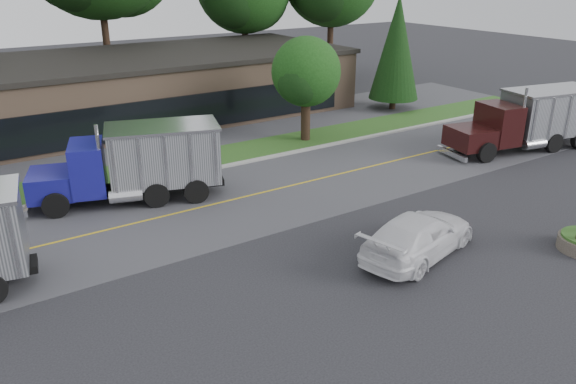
{
  "coord_description": "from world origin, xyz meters",
  "views": [
    {
      "loc": [
        -9.07,
        -12.04,
        9.91
      ],
      "look_at": [
        1.96,
        4.71,
        1.8
      ],
      "focal_mm": 35.0,
      "sensor_mm": 36.0,
      "label": 1
    }
  ],
  "objects": [
    {
      "name": "far_parking",
      "position": [
        0.0,
        20.0,
        0.0
      ],
      "size": [
        60.0,
        7.0,
        0.02
      ],
      "primitive_type": "cube",
      "color": "#5A5A5F",
      "rests_on": "ground"
    },
    {
      "name": "curb",
      "position": [
        0.0,
        13.2,
        0.0
      ],
      "size": [
        60.0,
        0.3,
        0.12
      ],
      "primitive_type": "cube",
      "color": "#9E9E99",
      "rests_on": "ground"
    },
    {
      "name": "evergreen_right",
      "position": [
        20.0,
        18.0,
        4.48
      ],
      "size": [
        3.59,
        3.59,
        8.16
      ],
      "color": "#382619",
      "rests_on": "ground"
    },
    {
      "name": "grass_verge",
      "position": [
        0.0,
        15.0,
        0.0
      ],
      "size": [
        60.0,
        3.4,
        0.03
      ],
      "primitive_type": "cube",
      "color": "#22551D",
      "rests_on": "ground"
    },
    {
      "name": "ground",
      "position": [
        0.0,
        0.0,
        0.0
      ],
      "size": [
        140.0,
        140.0,
        0.0
      ],
      "primitive_type": "plane",
      "color": "#343439",
      "rests_on": "ground"
    },
    {
      "name": "rally_car",
      "position": [
        4.99,
        0.66,
        0.79
      ],
      "size": [
        5.84,
        3.5,
        1.59
      ],
      "primitive_type": "imported",
      "rotation": [
        0.0,
        0.0,
        1.82
      ],
      "color": "white",
      "rests_on": "ground"
    },
    {
      "name": "tree_verge",
      "position": [
        10.07,
        15.05,
        3.94
      ],
      "size": [
        4.34,
        4.08,
        6.19
      ],
      "color": "#382619",
      "rests_on": "ground"
    },
    {
      "name": "dump_truck_blue",
      "position": [
        -1.62,
        11.43,
        1.81
      ],
      "size": [
        8.62,
        4.86,
        3.36
      ],
      "rotation": [
        0.0,
        0.0,
        2.83
      ],
      "color": "black",
      "rests_on": "ground"
    },
    {
      "name": "road",
      "position": [
        0.0,
        9.0,
        0.0
      ],
      "size": [
        60.0,
        8.0,
        0.02
      ],
      "primitive_type": "cube",
      "color": "#5A5A5F",
      "rests_on": "ground"
    },
    {
      "name": "dump_truck_maroon",
      "position": [
        19.88,
        6.44,
        1.81
      ],
      "size": [
        9.7,
        4.34,
        3.36
      ],
      "rotation": [
        0.0,
        0.0,
        2.94
      ],
      "color": "black",
      "rests_on": "ground"
    },
    {
      "name": "center_line",
      "position": [
        0.0,
        9.0,
        0.0
      ],
      "size": [
        60.0,
        0.12,
        0.01
      ],
      "primitive_type": "cube",
      "color": "gold",
      "rests_on": "ground"
    },
    {
      "name": "strip_mall",
      "position": [
        2.0,
        26.0,
        2.0
      ],
      "size": [
        32.0,
        12.0,
        4.0
      ],
      "primitive_type": "cube",
      "color": "#8D6D56",
      "rests_on": "ground"
    }
  ]
}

